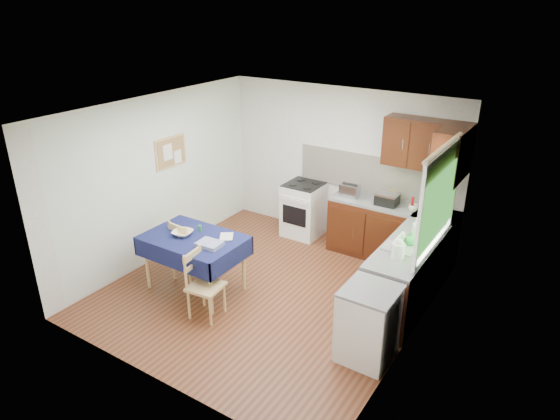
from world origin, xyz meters
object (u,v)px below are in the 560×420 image
Objects in this scene: kettle at (398,249)px; toaster at (350,191)px; sandwich_press at (387,199)px; dining_table at (194,244)px; chair_near at (203,282)px; chair_far at (187,249)px; dish_rack at (399,247)px.

toaster is at bearing 132.14° from kettle.
sandwich_press is 1.20× the size of kettle.
kettle is at bearing 30.35° from dining_table.
chair_near is at bearing -116.18° from sandwich_press.
chair_far is 1.02× the size of chair_near.
toaster is at bearing -21.96° from chair_near.
kettle reaches higher than dining_table.
chair_far is 3.03m from sandwich_press.
sandwich_press is (1.34, 2.66, 0.51)m from chair_near.
dish_rack is (2.49, 0.99, 0.22)m from dining_table.
toaster is at bearing -120.73° from chair_far.
kettle is (2.83, 0.62, 0.53)m from chair_far.
dish_rack is at bearing 35.65° from dining_table.
dining_table is 2.56m from toaster.
dining_table is 0.68m from chair_near.
dining_table is at bearing 43.78° from chair_near.
dining_table is at bearing -128.65° from sandwich_press.
kettle is at bearing -162.84° from chair_far.
toaster is (1.50, 2.10, 0.51)m from chair_far.
kettle reaches higher than sandwich_press.
kettle is at bearing -41.65° from toaster.
kettle reaches higher than chair_far.
chair_near is 2.48m from dish_rack.
dish_rack is (2.00, 1.40, 0.45)m from chair_near.
dish_rack is at bearing -61.43° from chair_near.
dish_rack is (1.27, -1.24, -0.08)m from toaster.
dining_table is 1.47× the size of chair_near.
chair_near is at bearing -99.29° from toaster.
sandwich_press reaches higher than chair_far.
chair_far reaches higher than dining_table.
toaster reaches higher than chair_far.
sandwich_press is 1.67m from kettle.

